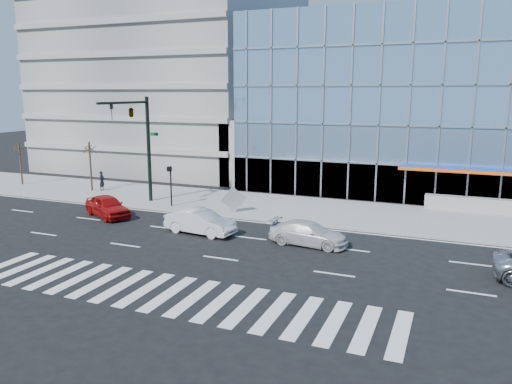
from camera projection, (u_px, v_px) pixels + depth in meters
ground at (250, 238)px, 29.51m from camera, size 160.00×160.00×0.00m
sidewalk at (293, 208)px, 36.75m from camera, size 120.00×8.00×0.15m
theatre_building at (497, 103)px, 46.43m from camera, size 42.00×26.00×15.00m
parking_garage at (180, 79)px, 58.57m from camera, size 24.00×24.00×20.00m
ramp_block at (266, 151)px, 47.48m from camera, size 6.00×8.00×6.00m
tower_backdrop at (248, 13)px, 99.46m from camera, size 14.00×14.00×48.00m
traffic_signal at (136, 124)px, 36.53m from camera, size 1.14×5.74×8.00m
ped_signal_post at (170, 180)px, 36.73m from camera, size 0.30×0.33×3.00m
street_tree_near at (89, 149)px, 42.26m from camera, size 1.10×1.10×4.23m
street_tree_far at (19, 149)px, 45.30m from camera, size 1.10×1.10×3.87m
white_suv at (309, 233)px, 28.09m from camera, size 4.66×2.19×1.31m
white_sedan at (200, 222)px, 30.31m from camera, size 4.62×2.08×1.47m
red_sedan at (107, 206)px, 34.41m from camera, size 4.72×3.62×1.50m
pedestrian at (102, 181)px, 42.83m from camera, size 0.46×0.65×1.69m
tilted_panel at (234, 199)px, 35.10m from camera, size 1.66×0.89×1.83m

